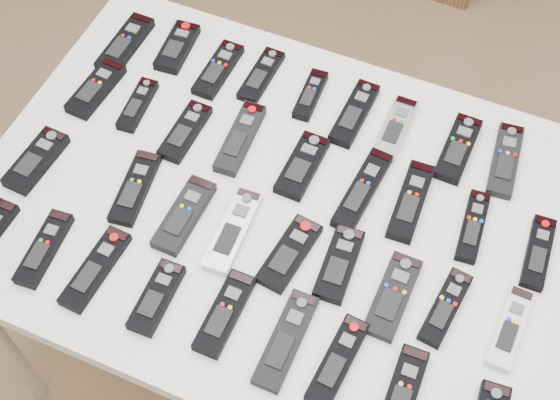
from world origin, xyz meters
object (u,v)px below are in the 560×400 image
at_px(remote_1, 177,47).
at_px(remote_34, 403,392).
at_px(remote_24, 393,296).
at_px(remote_26, 510,328).
at_px(remote_32, 286,340).
at_px(remote_0, 125,44).
at_px(remote_17, 538,253).
at_px(remote_23, 339,264).
at_px(remote_3, 261,76).
at_px(remote_20, 184,215).
at_px(remote_21, 233,230).
at_px(remote_9, 96,89).
at_px(remote_16, 473,226).
at_px(remote_2, 218,70).
at_px(remote_11, 185,132).
at_px(remote_28, 44,248).
at_px(remote_7, 458,149).
at_px(remote_12, 240,138).
at_px(remote_13, 302,166).
at_px(remote_31, 225,313).
at_px(remote_10, 138,105).
at_px(remote_19, 135,188).
at_px(remote_25, 445,307).
at_px(remote_33, 338,361).
at_px(remote_15, 411,201).
at_px(remote_4, 310,95).
at_px(remote_22, 289,253).
at_px(remote_6, 395,128).
at_px(remote_29, 95,269).
at_px(remote_5, 354,113).
at_px(remote_14, 362,190).
at_px(remote_18, 36,160).
at_px(table, 280,220).

relative_size(remote_1, remote_34, 0.87).
bearing_deg(remote_24, remote_26, 7.04).
distance_m(remote_1, remote_32, 0.77).
height_order(remote_0, remote_17, remote_0).
bearing_deg(remote_26, remote_23, -177.70).
height_order(remote_3, remote_20, remote_20).
xyz_separation_m(remote_0, remote_21, (0.45, -0.36, -0.00)).
relative_size(remote_0, remote_9, 1.11).
bearing_deg(remote_16, remote_21, -160.10).
height_order(remote_2, remote_11, same).
height_order(remote_9, remote_32, remote_9).
relative_size(remote_21, remote_28, 1.15).
distance_m(remote_3, remote_7, 0.47).
relative_size(remote_12, remote_16, 1.15).
bearing_deg(remote_26, remote_20, -176.00).
distance_m(remote_13, remote_31, 0.37).
height_order(remote_10, remote_19, remote_10).
bearing_deg(remote_16, remote_25, -94.21).
height_order(remote_0, remote_25, remote_0).
bearing_deg(remote_1, remote_33, -47.60).
distance_m(remote_11, remote_15, 0.51).
bearing_deg(remote_26, remote_4, 147.96).
distance_m(remote_22, remote_28, 0.48).
bearing_deg(remote_20, remote_13, 51.52).
xyz_separation_m(remote_3, remote_6, (0.33, -0.03, 0.00)).
xyz_separation_m(remote_4, remote_25, (0.43, -0.38, -0.00)).
relative_size(remote_26, remote_32, 0.86).
height_order(remote_6, remote_33, same).
relative_size(remote_12, remote_29, 1.02).
distance_m(remote_5, remote_10, 0.48).
xyz_separation_m(remote_7, remote_21, (-0.35, -0.37, -0.00)).
bearing_deg(remote_13, remote_26, -19.56).
bearing_deg(remote_10, remote_9, 172.65).
relative_size(remote_3, remote_21, 0.83).
distance_m(remote_11, remote_14, 0.41).
relative_size(remote_17, remote_24, 0.91).
height_order(remote_2, remote_31, remote_31).
bearing_deg(remote_11, remote_13, 4.41).
relative_size(remote_7, remote_18, 1.08).
bearing_deg(remote_13, remote_14, -2.22).
height_order(remote_4, remote_31, same).
height_order(table, remote_19, remote_19).
relative_size(remote_19, remote_29, 0.96).
relative_size(remote_22, remote_34, 0.97).
distance_m(remote_2, remote_23, 0.57).
bearing_deg(remote_32, remote_24, 47.13).
distance_m(table, remote_21, 0.13).
bearing_deg(remote_16, remote_23, -143.74).
bearing_deg(remote_22, remote_2, 138.82).
relative_size(table, remote_21, 6.44).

